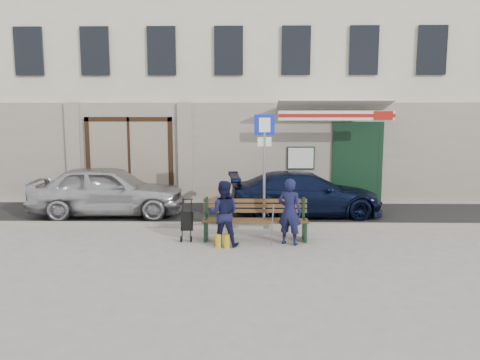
{
  "coord_description": "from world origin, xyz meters",
  "views": [
    {
      "loc": [
        0.67,
        -10.04,
        2.86
      ],
      "look_at": [
        0.43,
        1.6,
        1.2
      ],
      "focal_mm": 35.0,
      "sensor_mm": 36.0,
      "label": 1
    }
  ],
  "objects_px": {
    "car_navy": "(305,194)",
    "stroller": "(187,222)",
    "car_silver": "(108,191)",
    "woman": "(223,213)",
    "bench": "(253,220)",
    "parking_sign": "(264,151)",
    "man": "(290,212)"
  },
  "relations": [
    {
      "from": "parking_sign",
      "to": "woman",
      "type": "bearing_deg",
      "value": -130.78
    },
    {
      "from": "parking_sign",
      "to": "man",
      "type": "relative_size",
      "value": 1.93
    },
    {
      "from": "parking_sign",
      "to": "woman",
      "type": "xyz_separation_m",
      "value": [
        -0.94,
        -1.91,
        -1.2
      ]
    },
    {
      "from": "car_silver",
      "to": "woman",
      "type": "xyz_separation_m",
      "value": [
        3.39,
        -2.94,
        -0.01
      ]
    },
    {
      "from": "car_navy",
      "to": "bench",
      "type": "distance_m",
      "value": 2.99
    },
    {
      "from": "man",
      "to": "car_silver",
      "type": "bearing_deg",
      "value": -7.71
    },
    {
      "from": "car_silver",
      "to": "woman",
      "type": "distance_m",
      "value": 4.49
    },
    {
      "from": "car_silver",
      "to": "woman",
      "type": "height_order",
      "value": "car_silver"
    },
    {
      "from": "man",
      "to": "woman",
      "type": "height_order",
      "value": "man"
    },
    {
      "from": "parking_sign",
      "to": "woman",
      "type": "distance_m",
      "value": 2.44
    },
    {
      "from": "car_silver",
      "to": "car_navy",
      "type": "height_order",
      "value": "car_silver"
    },
    {
      "from": "bench",
      "to": "woman",
      "type": "xyz_separation_m",
      "value": [
        -0.65,
        -0.49,
        0.26
      ]
    },
    {
      "from": "car_navy",
      "to": "parking_sign",
      "type": "distance_m",
      "value": 2.12
    },
    {
      "from": "parking_sign",
      "to": "stroller",
      "type": "relative_size",
      "value": 3.04
    },
    {
      "from": "stroller",
      "to": "woman",
      "type": "bearing_deg",
      "value": -28.29
    },
    {
      "from": "woman",
      "to": "stroller",
      "type": "relative_size",
      "value": 1.54
    },
    {
      "from": "parking_sign",
      "to": "man",
      "type": "bearing_deg",
      "value": -88.41
    },
    {
      "from": "woman",
      "to": "car_navy",
      "type": "bearing_deg",
      "value": -121.64
    },
    {
      "from": "bench",
      "to": "stroller",
      "type": "xyz_separation_m",
      "value": [
        -1.5,
        -0.05,
        -0.05
      ]
    },
    {
      "from": "car_silver",
      "to": "parking_sign",
      "type": "height_order",
      "value": "parking_sign"
    },
    {
      "from": "bench",
      "to": "woman",
      "type": "bearing_deg",
      "value": -143.19
    },
    {
      "from": "woman",
      "to": "stroller",
      "type": "distance_m",
      "value": 1.01
    },
    {
      "from": "bench",
      "to": "car_navy",
      "type": "bearing_deg",
      "value": 60.33
    },
    {
      "from": "car_silver",
      "to": "car_navy",
      "type": "bearing_deg",
      "value": -91.37
    },
    {
      "from": "woman",
      "to": "bench",
      "type": "bearing_deg",
      "value": -140.16
    },
    {
      "from": "car_navy",
      "to": "bench",
      "type": "xyz_separation_m",
      "value": [
        -1.48,
        -2.6,
        -0.16
      ]
    },
    {
      "from": "car_silver",
      "to": "bench",
      "type": "relative_size",
      "value": 1.76
    },
    {
      "from": "car_silver",
      "to": "car_navy",
      "type": "xyz_separation_m",
      "value": [
        5.52,
        0.14,
        -0.1
      ]
    },
    {
      "from": "car_navy",
      "to": "woman",
      "type": "xyz_separation_m",
      "value": [
        -2.13,
        -3.09,
        0.09
      ]
    },
    {
      "from": "parking_sign",
      "to": "woman",
      "type": "relative_size",
      "value": 1.98
    },
    {
      "from": "car_silver",
      "to": "bench",
      "type": "xyz_separation_m",
      "value": [
        4.04,
        -2.45,
        -0.26
      ]
    },
    {
      "from": "car_navy",
      "to": "stroller",
      "type": "bearing_deg",
      "value": 126.71
    }
  ]
}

